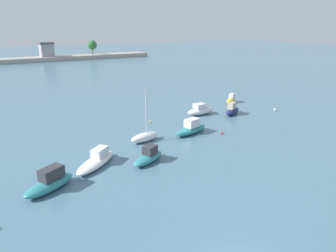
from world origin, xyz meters
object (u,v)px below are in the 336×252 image
Objects in this scene: moored_boat_3 at (149,157)px; mooring_buoy_2 at (222,133)px; moored_boat_7 at (232,110)px; mooring_buoy_0 at (275,110)px; moored_boat_5 at (191,128)px; moored_boat_6 at (200,110)px; moored_boat_8 at (231,100)px; moored_boat_1 at (50,182)px; moored_boat_4 at (145,137)px; mooring_buoy_3 at (150,122)px; mooring_buoy_1 at (191,120)px; moored_boat_2 at (96,161)px.

mooring_buoy_2 is (10.81, 2.24, -0.38)m from moored_boat_3.
moored_boat_7 is 6.89m from mooring_buoy_0.
moored_boat_5 reaches higher than moored_boat_3.
moored_boat_6 is (13.80, 10.15, 0.10)m from moored_boat_3.
moored_boat_3 is 9.09m from moored_boat_5.
moored_boat_8 is at bearing 105.95° from mooring_buoy_0.
moored_boat_4 is at bearing -1.28° from moored_boat_1.
moored_boat_1 is 12.18m from moored_boat_4.
mooring_buoy_0 is 1.39× the size of mooring_buoy_3.
moored_boat_7 reaches higher than moored_boat_8.
moored_boat_1 reaches higher than mooring_buoy_1.
moored_boat_5 is (5.80, -0.50, 0.08)m from moored_boat_4.
mooring_buoy_3 is at bearing 141.70° from moored_boat_7.
mooring_buoy_0 is (28.57, 4.13, -0.29)m from moored_boat_2.
mooring_buoy_3 is at bearing 1.93° from moored_boat_2.
mooring_buoy_0 is (22.08, 1.03, -0.33)m from moored_boat_4.
moored_boat_4 is (10.94, 5.35, -0.10)m from moored_boat_1.
mooring_buoy_3 is (-4.88, 8.20, -0.01)m from mooring_buoy_2.
moored_boat_5 is at bearing 178.41° from moored_boat_8.
mooring_buoy_0 is at bearing -10.91° from mooring_buoy_1.
mooring_buoy_1 is at bearing 169.26° from moored_boat_8.
moored_boat_2 is 14.19× the size of mooring_buoy_0.
moored_boat_3 is 0.71× the size of moored_boat_4.
moored_boat_2 is at bearing 169.57° from moored_boat_7.
moored_boat_2 is 22.82m from moored_boat_7.
moored_boat_5 is 16.67m from moored_boat_8.
moored_boat_5 is at bearing 2.81° from moored_boat_3.
moored_boat_8 is 11.62× the size of mooring_buoy_2.
moored_boat_2 reaches higher than mooring_buoy_1.
moored_boat_3 is at bearing -165.36° from moored_boat_5.
moored_boat_1 is at bearing -177.83° from moored_boat_5.
moored_boat_2 is at bearing -171.78° from mooring_buoy_0.
moored_boat_7 reaches higher than mooring_buoy_0.
mooring_buoy_2 reaches higher than mooring_buoy_3.
moored_boat_8 is 12.13m from mooring_buoy_1.
moored_boat_3 is (4.32, -1.76, 0.04)m from moored_boat_2.
moored_boat_7 is (9.69, 3.51, 0.01)m from moored_boat_5.
mooring_buoy_2 is (8.64, -2.62, -0.38)m from moored_boat_4.
mooring_buoy_2 is (-0.18, -6.21, -0.00)m from mooring_buoy_1.
moored_boat_3 is at bearing -168.30° from mooring_buoy_2.
mooring_buoy_2 is at bearing -91.70° from mooring_buoy_1.
mooring_buoy_3 is at bearing 156.10° from moored_boat_8.
moored_boat_7 is (26.43, 8.36, -0.01)m from moored_boat_1.
moored_boat_8 is 8.94× the size of mooring_buoy_0.
moored_boat_7 is at bearing -32.18° from moored_boat_6.
moored_boat_4 is 21.49× the size of mooring_buoy_3.
mooring_buoy_0 is (2.04, -7.13, -0.36)m from moored_boat_8.
moored_boat_2 is 1.33× the size of moored_boat_7.
moored_boat_1 is 16.15× the size of mooring_buoy_2.
moored_boat_6 reaches higher than mooring_buoy_0.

